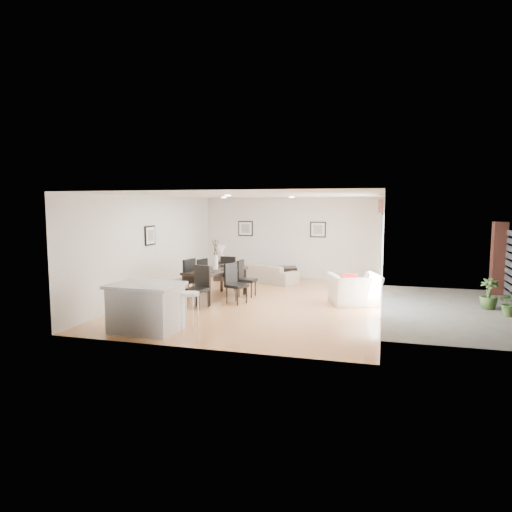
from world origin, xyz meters
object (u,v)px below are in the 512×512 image
(armchair, at_px, (354,290))
(dining_chair_wfar, at_px, (199,274))
(coffee_table, at_px, (280,274))
(bar_stool, at_px, (190,298))
(dining_chair_wnear, at_px, (186,277))
(dining_chair_enear, at_px, (234,281))
(side_table, at_px, (222,270))
(dining_chair_efar, at_px, (244,276))
(kitchen_island, at_px, (146,307))
(dining_chair_head, at_px, (200,284))
(sofa, at_px, (267,273))
(dining_chair_foot, at_px, (230,271))
(dining_table, at_px, (216,273))

(armchair, bearing_deg, dining_chair_wfar, -23.94)
(coffee_table, bearing_deg, bar_stool, -107.30)
(dining_chair_wnear, distance_m, dining_chair_enear, 1.29)
(side_table, bearing_deg, dining_chair_efar, -57.40)
(dining_chair_wnear, height_order, kitchen_island, dining_chair_wnear)
(dining_chair_head, distance_m, bar_stool, 2.30)
(sofa, xyz_separation_m, side_table, (-1.50, -0.02, 0.03))
(armchair, distance_m, dining_chair_head, 3.80)
(dining_chair_enear, distance_m, dining_chair_foot, 1.69)
(dining_chair_head, relative_size, kitchen_island, 0.75)
(dining_chair_wnear, relative_size, dining_chair_enear, 1.08)
(dining_chair_wnear, bearing_deg, dining_chair_head, 57.11)
(dining_chair_wfar, bearing_deg, side_table, -161.42)
(sofa, distance_m, side_table, 1.50)
(sofa, xyz_separation_m, dining_chair_efar, (-0.02, -2.34, 0.25))
(sofa, distance_m, kitchen_island, 6.18)
(dining_chair_wnear, xyz_separation_m, side_table, (-0.20, 3.26, -0.28))
(dining_chair_wfar, relative_size, dining_chair_head, 0.97)
(dining_table, relative_size, coffee_table, 1.80)
(dining_chair_wfar, height_order, bar_stool, dining_chair_wfar)
(dining_chair_enear, distance_m, dining_chair_efar, 0.89)
(dining_chair_wfar, distance_m, dining_chair_efar, 1.30)
(dining_table, bearing_deg, dining_chair_efar, 49.26)
(dining_chair_wnear, bearing_deg, bar_stool, 37.76)
(dining_chair_wnear, xyz_separation_m, dining_chair_head, (0.66, -0.66, -0.04))
(armchair, xyz_separation_m, dining_chair_head, (-3.55, -1.34, 0.19))
(sofa, height_order, side_table, side_table)
(dining_chair_wnear, relative_size, bar_stool, 1.34)
(dining_chair_efar, relative_size, dining_chair_head, 0.97)
(sofa, distance_m, dining_chair_wfar, 2.72)
(dining_chair_enear, bearing_deg, dining_chair_efar, 22.72)
(dining_chair_wfar, relative_size, dining_chair_efar, 1.00)
(sofa, relative_size, dining_chair_wfar, 2.05)
(dining_chair_enear, bearing_deg, sofa, 22.18)
(dining_chair_wfar, bearing_deg, bar_stool, 34.23)
(dining_chair_enear, relative_size, kitchen_island, 0.74)
(kitchen_island, bearing_deg, dining_chair_foot, 88.97)
(sofa, distance_m, bar_stool, 6.13)
(dining_chair_enear, bearing_deg, side_table, 47.32)
(dining_chair_foot, bearing_deg, armchair, 168.36)
(sofa, height_order, dining_chair_efar, dining_chair_efar)
(armchair, xyz_separation_m, kitchen_island, (-3.77, -3.52, 0.10))
(dining_chair_wnear, distance_m, kitchen_island, 2.88)
(dining_chair_enear, distance_m, coffee_table, 3.72)
(dining_chair_efar, relative_size, side_table, 1.52)
(dining_chair_enear, relative_size, side_table, 1.55)
(dining_chair_head, distance_m, side_table, 4.02)
(bar_stool, bearing_deg, dining_chair_foot, 99.42)
(dining_chair_wfar, height_order, kitchen_island, dining_chair_wfar)
(dining_chair_efar, bearing_deg, dining_chair_wnear, 128.14)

